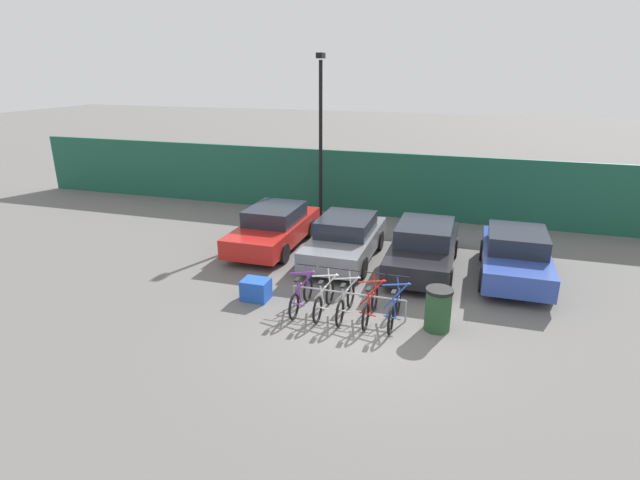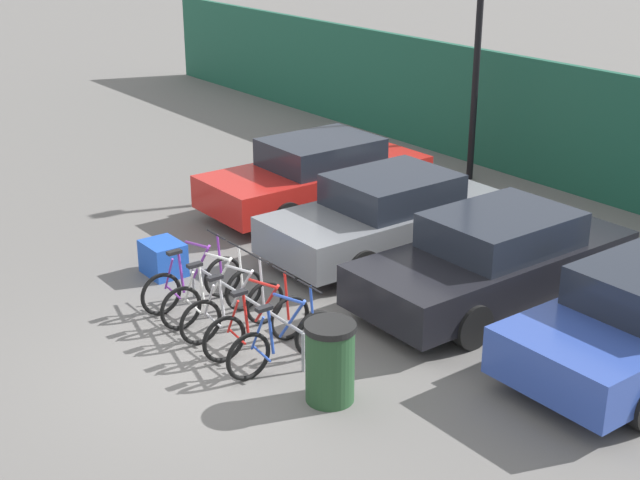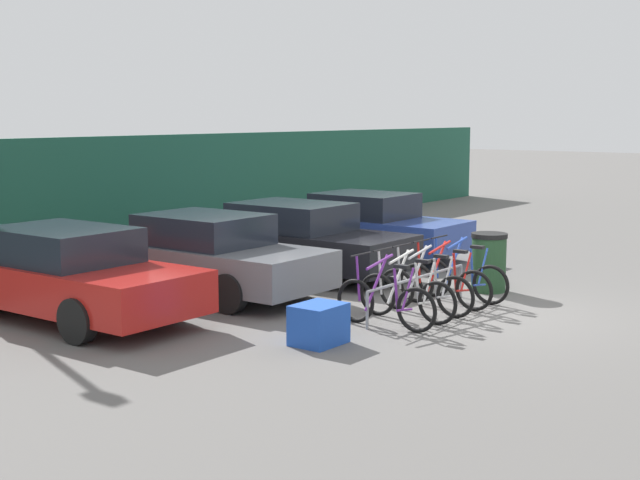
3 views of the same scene
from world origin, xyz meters
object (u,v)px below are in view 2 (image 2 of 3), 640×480
Objects in this scene: bike_rack at (243,301)px; bicycle_blue at (282,341)px; bicycle_red at (258,325)px; trash_bin at (330,362)px; car_red at (317,175)px; car_grey at (388,215)px; bicycle_purple at (193,282)px; bicycle_white at (213,296)px; cargo_crate at (163,258)px; bicycle_silver at (233,309)px; lamp_post at (480,14)px; car_black at (496,259)px.

bicycle_blue is (1.18, -0.15, -0.10)m from bike_rack.
bicycle_red is at bearing 177.59° from bicycle_blue.
bicycle_blue is at bearing -179.64° from trash_bin.
bicycle_red and bicycle_blue have the same top height.
car_grey is at bearing -9.72° from car_red.
bicycle_purple and bicycle_blue have the same top height.
bicycle_white is at bearing -53.85° from car_red.
bicycle_purple is at bearing 177.59° from bicycle_blue.
bicycle_blue reaches higher than trash_bin.
car_grey is 3.84m from cargo_crate.
bicycle_silver is 9.13m from lamp_post.
car_grey reaches higher than bicycle_white.
bicycle_purple is 4.83m from car_red.
bike_rack is 3.86m from car_black.
bicycle_purple is at bearing -179.96° from bicycle_silver.
bike_rack is 1.70× the size of bicycle_blue.
cargo_crate is at bearing 174.40° from bicycle_blue.
lamp_post is (-2.16, 4.26, 2.82)m from car_grey.
car_grey is at bearing -63.10° from lamp_post.
bicycle_blue is (2.35, 0.00, 0.00)m from bicycle_purple.
bicycle_white is 0.38× the size of car_red.
car_grey reaches higher than bicycle_red.
bicycle_red is 2.44× the size of cargo_crate.
car_black is at bearing 0.34° from car_grey.
car_black reaches higher than cargo_crate.
car_red reaches higher than bicycle_silver.
car_red is (-2.44, 4.16, 0.31)m from bicycle_purple.
bicycle_white is 1.17m from bicycle_red.
bike_rack is 0.64× the size of car_red.
car_black reaches higher than trash_bin.
bicycle_purple is 0.60m from bicycle_white.
car_red is at bearing 132.06° from bike_rack.
bicycle_red is at bearing -14.15° from bike_rack.
lamp_post is at bearing 105.71° from bicycle_white.
bicycle_purple is 1.66× the size of trash_bin.
car_grey reaches higher than bicycle_blue.
bicycle_red is (1.17, 0.00, 0.00)m from bicycle_white.
trash_bin is (2.18, -0.14, 0.05)m from bike_rack.
lamp_post is at bearing 114.73° from bicycle_red.
car_red reaches higher than bicycle_red.
bicycle_purple is 1.00× the size of bicycle_blue.
lamp_post is at bearing 123.92° from trash_bin.
car_grey reaches higher than bicycle_silver.
car_grey is (-0.99, 3.71, 0.31)m from bicycle_silver.
bicycle_blue reaches higher than cargo_crate.
car_red is at bearing 120.15° from bicycle_purple.
lamp_post is 10.06m from trash_bin.
bicycle_white is 3.75m from car_grey.
bicycle_white and bicycle_red have the same top height.
car_red and car_black have the same top height.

